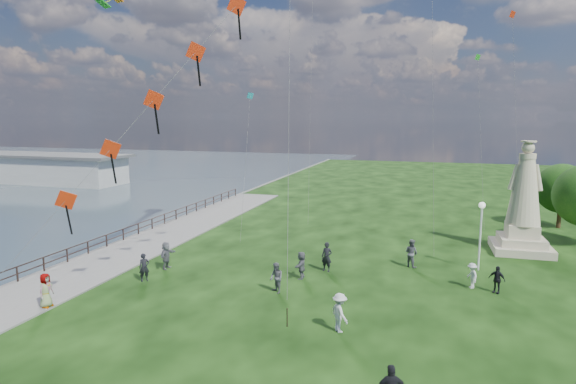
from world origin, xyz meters
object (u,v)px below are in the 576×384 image
(statue, at_px, (523,211))
(person_5, at_px, (166,255))
(person_7, at_px, (411,253))
(person_6, at_px, (327,257))
(person_0, at_px, (144,267))
(person_8, at_px, (472,276))
(person_1, at_px, (276,278))
(person_9, at_px, (497,279))
(lamppost, at_px, (481,221))
(person_10, at_px, (46,292))
(person_2, at_px, (340,313))
(person_11, at_px, (301,265))
(pier_pavilion, at_px, (37,168))

(statue, distance_m, person_5, 24.95)
(person_7, bearing_deg, person_6, 59.46)
(statue, distance_m, person_0, 26.12)
(person_5, bearing_deg, person_8, -85.50)
(person_1, height_order, person_9, person_1)
(person_1, bearing_deg, lamppost, 77.38)
(person_7, distance_m, person_8, 4.62)
(statue, xyz_separation_m, person_8, (-3.88, -9.02, -2.28))
(statue, relative_size, person_10, 4.55)
(person_0, distance_m, person_8, 18.93)
(statue, bearing_deg, person_5, -155.68)
(lamppost, distance_m, person_2, 13.34)
(lamppost, distance_m, person_1, 13.52)
(person_5, bearing_deg, lamppost, -75.33)
(statue, relative_size, lamppost, 1.82)
(person_8, bearing_deg, person_11, -104.30)
(person_0, distance_m, person_9, 20.08)
(statue, height_order, person_7, statue)
(person_2, bearing_deg, person_6, -25.25)
(lamppost, xyz_separation_m, person_7, (-4.12, -0.57, -2.24))
(pier_pavilion, bearing_deg, person_2, -35.24)
(statue, relative_size, person_0, 4.78)
(pier_pavilion, xyz_separation_m, person_10, (40.25, -40.57, -0.96))
(person_8, bearing_deg, person_9, 51.36)
(person_5, xyz_separation_m, person_6, (9.91, 2.50, 0.05))
(person_2, relative_size, person_11, 1.09)
(pier_pavilion, distance_m, person_10, 57.16)
(statue, distance_m, person_10, 30.88)
(person_11, bearing_deg, person_1, -16.25)
(person_7, height_order, person_8, person_7)
(person_6, bearing_deg, lamppost, 28.09)
(person_8, xyz_separation_m, person_11, (-9.67, -1.25, 0.10))
(person_9, distance_m, person_10, 23.81)
(person_2, height_order, person_9, person_2)
(person_6, relative_size, person_8, 1.27)
(person_7, bearing_deg, person_9, 177.48)
(person_10, bearing_deg, person_11, -56.69)
(pier_pavilion, bearing_deg, person_6, -30.20)
(pier_pavilion, distance_m, lamppost, 67.48)
(person_9, xyz_separation_m, person_10, (-21.99, -9.12, 0.11))
(person_5, distance_m, person_6, 10.22)
(person_2, distance_m, person_9, 10.38)
(pier_pavilion, xyz_separation_m, statue, (64.87, -22.05, 1.17))
(person_0, distance_m, person_10, 5.58)
(person_6, bearing_deg, person_0, -143.74)
(person_1, distance_m, person_11, 2.79)
(person_8, bearing_deg, person_5, -105.57)
(person_6, bearing_deg, person_11, -113.30)
(person_2, bearing_deg, lamppost, -72.37)
(lamppost, height_order, person_2, lamppost)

